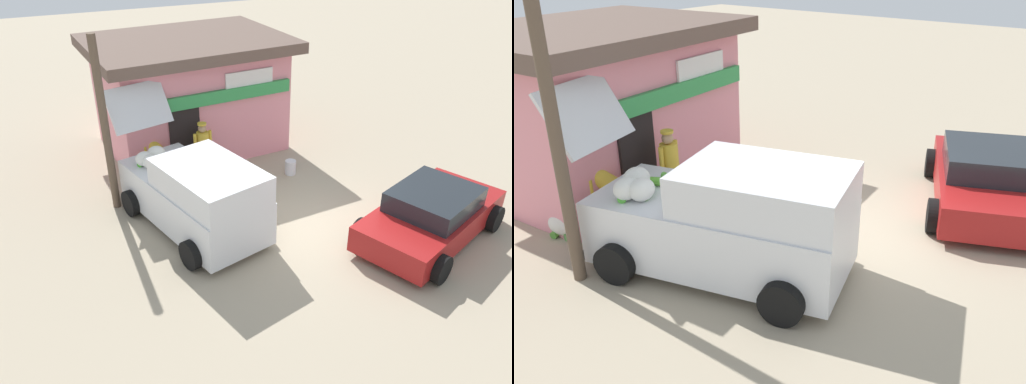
% 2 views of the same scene
% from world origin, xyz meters
% --- Properties ---
extents(ground_plane, '(60.00, 60.00, 0.00)m').
position_xyz_m(ground_plane, '(0.00, 0.00, 0.00)').
color(ground_plane, tan).
extents(storefront_bar, '(6.16, 4.84, 3.42)m').
position_xyz_m(storefront_bar, '(-1.19, 5.74, 1.76)').
color(storefront_bar, pink).
rests_on(storefront_bar, ground_plane).
extents(delivery_van, '(2.99, 5.01, 2.91)m').
position_xyz_m(delivery_van, '(-2.58, 0.97, 0.95)').
color(delivery_van, silver).
rests_on(delivery_van, ground_plane).
extents(parked_sedan, '(4.40, 3.31, 1.27)m').
position_xyz_m(parked_sedan, '(2.33, -1.58, 0.60)').
color(parked_sedan, maroon).
rests_on(parked_sedan, ground_plane).
extents(vendor_standing, '(0.56, 0.40, 1.69)m').
position_xyz_m(vendor_standing, '(-1.59, 3.35, 0.97)').
color(vendor_standing, '#4C4C51').
rests_on(vendor_standing, ground_plane).
extents(customer_bending, '(0.72, 0.75, 1.26)m').
position_xyz_m(customer_bending, '(-2.78, 3.69, 0.79)').
color(customer_bending, navy).
rests_on(customer_bending, ground_plane).
extents(unloaded_banana_pile, '(0.71, 0.84, 0.45)m').
position_xyz_m(unloaded_banana_pile, '(-3.45, 4.24, 0.20)').
color(unloaded_banana_pile, silver).
rests_on(unloaded_banana_pile, ground_plane).
extents(paint_bucket, '(0.32, 0.32, 0.42)m').
position_xyz_m(paint_bucket, '(0.79, 2.61, 0.21)').
color(paint_bucket, silver).
rests_on(paint_bucket, ground_plane).
extents(utility_pole, '(0.20, 0.20, 4.45)m').
position_xyz_m(utility_pole, '(-4.20, 2.78, 2.22)').
color(utility_pole, brown).
rests_on(utility_pole, ground_plane).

